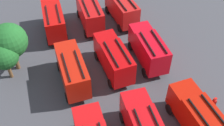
# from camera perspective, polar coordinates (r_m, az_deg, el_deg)

# --- Properties ---
(ground_plane) EXTENTS (56.53, 56.53, 0.00)m
(ground_plane) POSITION_cam_1_polar(r_m,az_deg,el_deg) (31.76, 0.00, -1.82)
(ground_plane) COLOR #38383D
(fire_truck_0) EXTENTS (7.27, 2.93, 3.88)m
(fire_truck_0) POSITION_cam_1_polar(r_m,az_deg,el_deg) (26.25, 17.82, -10.87)
(fire_truck_0) COLOR #A91105
(fire_truck_0) RESTS_ON ground
(fire_truck_1) EXTENTS (7.28, 2.96, 3.88)m
(fire_truck_1) POSITION_cam_1_polar(r_m,az_deg,el_deg) (31.89, 7.71, 3.24)
(fire_truck_1) COLOR #BC0815
(fire_truck_1) RESTS_ON ground
(fire_truck_2) EXTENTS (7.29, 2.99, 3.88)m
(fire_truck_2) POSITION_cam_1_polar(r_m,az_deg,el_deg) (38.54, 2.07, 11.60)
(fire_truck_2) COLOR #AE1413
(fire_truck_2) RESTS_ON ground
(fire_truck_4) EXTENTS (7.28, 2.95, 3.88)m
(fire_truck_4) POSITION_cam_1_polar(r_m,az_deg,el_deg) (30.34, 0.31, 1.18)
(fire_truck_4) COLOR #B00608
(fire_truck_4) RESTS_ON ground
(fire_truck_5) EXTENTS (7.30, 3.01, 3.88)m
(fire_truck_5) POSITION_cam_1_polar(r_m,az_deg,el_deg) (37.56, -4.72, 10.51)
(fire_truck_5) COLOR #B20E0E
(fire_truck_5) RESTS_ON ground
(fire_truck_7) EXTENTS (7.22, 2.79, 3.88)m
(fire_truck_7) POSITION_cam_1_polar(r_m,az_deg,el_deg) (29.27, -8.48, -1.40)
(fire_truck_7) COLOR #AD1508
(fire_truck_7) RESTS_ON ground
(fire_truck_8) EXTENTS (7.33, 3.11, 3.88)m
(fire_truck_8) POSITION_cam_1_polar(r_m,az_deg,el_deg) (36.90, -12.29, 8.91)
(fire_truck_8) COLOR #B30A07
(fire_truck_8) RESTS_ON ground
(firefighter_2) EXTENTS (0.46, 0.32, 1.73)m
(firefighter_2) POSITION_cam_1_polar(r_m,az_deg,el_deg) (29.35, 20.85, -7.95)
(firefighter_2) COLOR black
(firefighter_2) RESTS_ON ground
(tree_0) EXTENTS (3.18, 3.18, 4.93)m
(tree_0) POSITION_cam_1_polar(r_m,az_deg,el_deg) (31.12, -21.99, 1.48)
(tree_0) COLOR brown
(tree_0) RESTS_ON ground
(tree_1) EXTENTS (3.98, 3.98, 6.17)m
(tree_1) POSITION_cam_1_polar(r_m,az_deg,el_deg) (31.48, -20.98, 4.38)
(tree_1) COLOR brown
(tree_1) RESTS_ON ground
(traffic_cone_0) EXTENTS (0.47, 0.47, 0.67)m
(traffic_cone_0) POSITION_cam_1_polar(r_m,az_deg,el_deg) (30.59, 14.81, -5.16)
(traffic_cone_0) COLOR #F2600C
(traffic_cone_0) RESTS_ON ground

